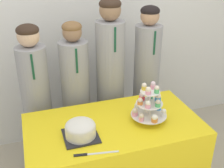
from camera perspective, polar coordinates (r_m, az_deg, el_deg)
wall_back at (r=2.93m, az=-6.42°, el=13.39°), size 9.00×0.06×2.70m
table at (r=2.43m, az=0.38°, el=-15.33°), size 1.36×0.73×0.75m
round_cake at (r=2.03m, az=-6.44°, el=-9.06°), size 0.25×0.25×0.13m
cake_knife at (r=1.91m, az=-4.77°, el=-14.05°), size 0.30×0.07×0.01m
cupcake_stand at (r=2.18m, az=7.57°, el=-4.04°), size 0.28×0.28×0.31m
student_0 at (r=2.66m, az=-14.95°, el=-3.92°), size 0.26×0.26×1.43m
student_1 at (r=2.69m, az=-7.26°, el=-3.07°), size 0.26×0.27×1.43m
student_2 at (r=2.72m, az=-0.33°, el=-0.21°), size 0.27×0.27×1.60m
student_3 at (r=2.87m, az=6.90°, el=0.02°), size 0.26×0.26×1.52m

